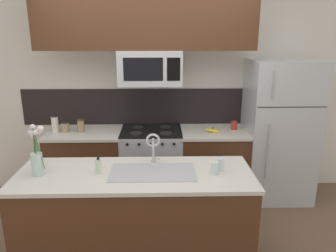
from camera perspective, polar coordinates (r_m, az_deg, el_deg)
The scene contains 21 objects.
ground_plane at distance 3.71m, azimuth -3.09°, elevation -18.73°, with size 10.00×10.00×0.00m, color brown.
rear_partition at distance 4.40m, azimuth 1.06°, elevation 5.47°, with size 5.20×0.10×2.60m, color silver.
splash_band at distance 4.37m, azimuth -2.86°, elevation 3.38°, with size 3.41×0.01×0.48m, color black.
back_counter_left at distance 4.38m, azimuth -13.92°, elevation -6.62°, with size 0.94×0.65×0.91m.
back_counter_right at distance 4.33m, azimuth 7.77°, elevation -6.55°, with size 0.85×0.65×0.91m.
stove_range at distance 4.27m, azimuth -2.84°, elevation -6.64°, with size 0.76×0.64×0.93m.
microwave at distance 3.94m, azimuth -3.10°, elevation 10.15°, with size 0.74×0.40×0.41m.
upper_cabinet_band at distance 3.89m, azimuth -3.92°, elevation 17.48°, with size 2.50×0.34×0.60m, color #4C2B19.
refrigerator at distance 4.40m, azimuth 18.64°, elevation -0.80°, with size 0.83×0.74×1.79m.
storage_jar_tall at distance 4.29m, azimuth -19.09°, elevation 0.41°, with size 0.08×0.08×0.22m.
storage_jar_medium at distance 4.26m, azimuth -17.48°, elevation -0.13°, with size 0.10×0.10×0.13m.
storage_jar_short at distance 4.19m, azimuth -14.93°, elevation 0.05°, with size 0.08×0.08×0.17m.
banana_bunch at distance 4.10m, azimuth 7.80°, elevation -0.76°, with size 0.19×0.13×0.08m.
coffee_tin at distance 4.25m, azimuth 11.44°, elevation 0.13°, with size 0.08×0.08×0.11m, color #B22D23.
island_counter at distance 3.17m, azimuth -5.58°, elevation -15.59°, with size 2.11×0.76×0.91m.
kitchen_sink at distance 2.98m, azimuth -2.64°, elevation -9.30°, with size 0.76×0.40×0.16m.
sink_faucet at distance 3.06m, azimuth -2.61°, elevation -3.18°, with size 0.14×0.14×0.31m.
dish_soap_bottle at distance 2.96m, azimuth -12.01°, elevation -6.87°, with size 0.06×0.05×0.16m.
drinking_glass at distance 2.92m, azimuth 8.07°, elevation -7.27°, with size 0.07×0.07×0.12m.
spare_glass at distance 3.00m, azimuth 9.13°, elevation -6.63°, with size 0.06×0.06×0.12m.
flower_vase at distance 3.06m, azimuth -21.84°, elevation -5.16°, with size 0.16×0.17×0.45m.
Camera 1 is at (0.12, -3.03, 2.13)m, focal length 35.00 mm.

